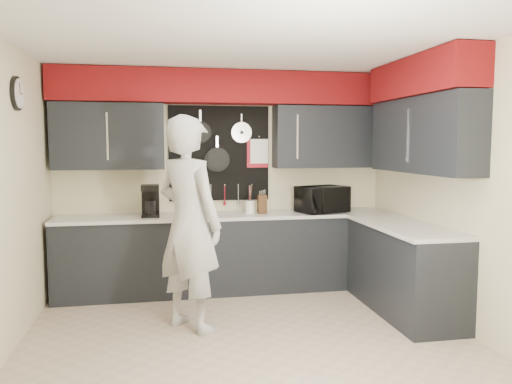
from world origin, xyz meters
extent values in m
plane|color=tan|center=(0.00, 0.00, 0.00)|extent=(4.00, 4.00, 0.00)
cube|color=beige|center=(0.00, 1.75, 1.30)|extent=(4.00, 0.01, 2.60)
cube|color=black|center=(-1.33, 1.59, 1.83)|extent=(1.24, 0.32, 0.75)
cube|color=black|center=(1.28, 1.59, 1.83)|extent=(1.34, 0.32, 0.75)
cube|color=#640B0D|center=(0.00, 1.57, 2.40)|extent=(3.94, 0.36, 0.38)
cube|color=black|center=(-0.05, 1.74, 1.62)|extent=(1.22, 0.03, 1.15)
cylinder|color=black|center=(-0.28, 1.70, 1.88)|extent=(0.26, 0.04, 0.26)
cylinder|color=black|center=(-0.08, 1.70, 1.55)|extent=(0.30, 0.04, 0.30)
cylinder|color=black|center=(-0.34, 1.70, 1.24)|extent=(0.27, 0.04, 0.27)
cylinder|color=silver|center=(0.22, 1.70, 1.88)|extent=(0.25, 0.02, 0.25)
cube|color=maroon|center=(0.42, 1.72, 1.62)|extent=(0.26, 0.01, 0.34)
cube|color=white|center=(0.44, 1.70, 1.65)|extent=(0.22, 0.01, 0.30)
cylinder|color=silver|center=(-0.50, 1.71, 1.13)|extent=(0.01, 0.01, 0.20)
cylinder|color=silver|center=(-0.33, 1.71, 1.13)|extent=(0.01, 0.01, 0.20)
cylinder|color=silver|center=(-0.16, 1.71, 1.13)|extent=(0.01, 0.01, 0.20)
cylinder|color=silver|center=(0.01, 1.71, 1.13)|extent=(0.01, 0.01, 0.20)
cylinder|color=silver|center=(0.18, 1.71, 1.13)|extent=(0.01, 0.01, 0.20)
cylinder|color=silver|center=(0.35, 1.71, 1.13)|extent=(0.01, 0.01, 0.20)
cube|color=beige|center=(2.00, 0.00, 1.30)|extent=(0.01, 3.50, 2.60)
cube|color=black|center=(1.84, 0.30, 1.83)|extent=(0.32, 1.70, 0.75)
cube|color=#640B0D|center=(1.82, 0.30, 2.40)|extent=(0.36, 1.70, 0.38)
cube|color=beige|center=(-2.00, 0.00, 1.30)|extent=(0.01, 3.50, 2.60)
cylinder|color=black|center=(-1.98, 0.40, 2.18)|extent=(0.04, 0.30, 0.30)
cylinder|color=white|center=(-1.96, 0.40, 2.18)|extent=(0.01, 0.26, 0.26)
cube|color=black|center=(0.00, 1.45, 0.44)|extent=(3.90, 0.60, 0.88)
cube|color=silver|center=(0.00, 1.44, 0.90)|extent=(3.90, 0.63, 0.04)
cube|color=black|center=(1.70, 0.35, 0.44)|extent=(0.60, 1.60, 0.88)
cube|color=silver|center=(1.69, 0.35, 0.90)|extent=(0.63, 1.60, 0.04)
cube|color=black|center=(0.00, 1.19, 0.05)|extent=(3.90, 0.06, 0.10)
imported|color=black|center=(1.14, 1.36, 1.08)|extent=(0.66, 0.55, 0.31)
cube|color=#3D2513|center=(0.41, 1.39, 1.03)|extent=(0.10, 0.10, 0.22)
cylinder|color=white|center=(0.28, 1.45, 1.00)|extent=(0.12, 0.12, 0.15)
cube|color=black|center=(-0.88, 1.38, 0.94)|extent=(0.20, 0.24, 0.03)
cube|color=black|center=(-0.88, 1.47, 1.11)|extent=(0.20, 0.07, 0.33)
cube|color=black|center=(-0.88, 1.38, 1.25)|extent=(0.20, 0.24, 0.07)
cylinder|color=black|center=(-0.88, 1.36, 1.03)|extent=(0.12, 0.12, 0.15)
imported|color=beige|center=(-0.50, 0.28, 1.00)|extent=(0.85, 0.86, 2.00)
camera|label=1|loc=(-0.74, -4.34, 1.74)|focal=35.00mm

